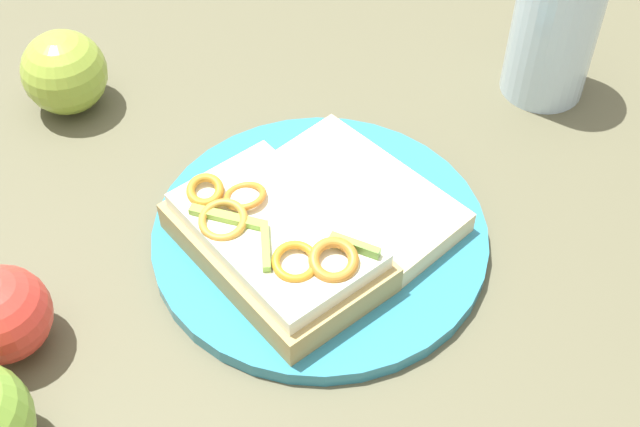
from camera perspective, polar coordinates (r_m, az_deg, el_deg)
ground_plane at (r=0.69m, az=0.00°, el=-1.82°), size 2.00×2.00×0.00m
plate at (r=0.69m, az=0.00°, el=-1.47°), size 0.26×0.26×0.01m
sandwich at (r=0.65m, az=-2.88°, el=-1.79°), size 0.18×0.19×0.05m
bread_slice_side at (r=0.69m, az=2.68°, el=1.05°), size 0.17×0.18×0.02m
apple_1 at (r=0.81m, az=-16.27°, el=8.80°), size 0.10×0.10×0.08m
apple_2 at (r=0.64m, az=-19.98°, el=-6.18°), size 0.09×0.09×0.07m
drinking_glass at (r=0.81m, az=14.96°, el=11.42°), size 0.08×0.08×0.13m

